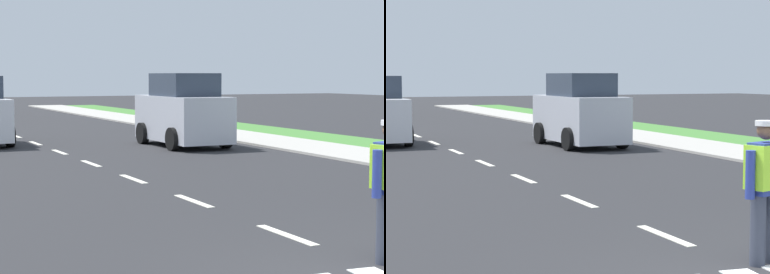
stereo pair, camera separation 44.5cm
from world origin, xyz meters
The scene contains 5 objects.
ground_plane centered at (0.00, 21.00, 0.00)m, with size 96.00×96.00×0.00m, color #28282B.
sidewalk_right centered at (7.20, 10.00, 0.00)m, with size 2.40×72.00×0.14m, color #B2ADA3.
lane_center_line centered at (0.00, 25.20, 0.00)m, with size 0.14×46.40×0.01m.
road_worker centered at (0.33, 0.96, 0.93)m, with size 0.71×0.51×1.67m.
car_parked_far centered at (3.95, 14.92, 1.04)m, with size 1.94×3.91×2.25m.
Camera 2 is at (-4.95, -5.92, 2.19)m, focal length 68.79 mm.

